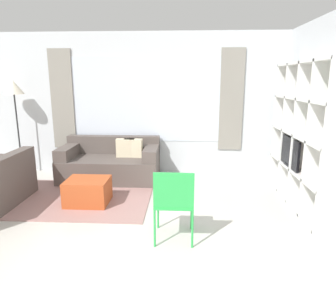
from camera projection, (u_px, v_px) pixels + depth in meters
The scene contains 9 objects.
ground_plane at pixel (107, 270), 2.93m from camera, with size 16.00×16.00×0.00m, color beige.
wall_back at pixel (146, 105), 5.79m from camera, with size 6.50×0.11×2.70m.
wall_right at pixel (328, 116), 4.06m from camera, with size 0.07×4.41×2.70m, color silver.
area_rug at pixel (61, 198), 4.72m from camera, with size 2.80×1.62×0.01m, color gray.
shelving_unit at pixel (306, 136), 4.32m from camera, with size 0.35×1.94×2.08m.
couch_main at pixel (111, 163), 5.58m from camera, with size 1.78×0.89×0.77m.
ottoman at pixel (88, 192), 4.47m from camera, with size 0.62×0.51×0.38m.
floor_lamp at pixel (14, 92), 5.56m from camera, with size 0.38×0.38×1.82m.
folding_chair at pixel (174, 199), 3.35m from camera, with size 0.44×0.46×0.86m.
Camera 1 is at (0.73, -2.56, 1.82)m, focal length 32.00 mm.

